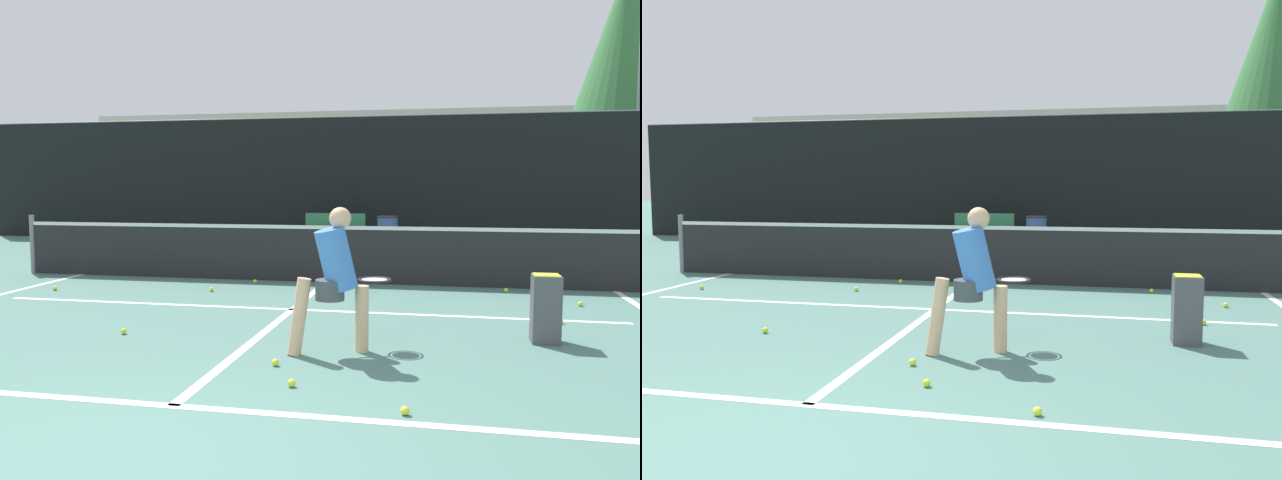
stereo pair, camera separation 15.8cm
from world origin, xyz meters
TOP-DOWN VIEW (x-y plane):
  - ground_plane at (0.00, 0.00)m, footprint 100.00×100.00m
  - court_baseline_near at (0.00, 1.11)m, footprint 11.00×0.10m
  - court_service_line at (0.00, 4.73)m, footprint 8.25×0.10m
  - court_center_mark at (0.00, 4.08)m, footprint 0.10×5.94m
  - net at (0.00, 7.05)m, footprint 11.09×0.09m
  - fence_back at (0.00, 14.28)m, footprint 24.00×0.06m
  - player_practicing at (0.91, 2.79)m, footprint 1.02×0.85m
  - tennis_ball_scattered_0 at (-3.95, 5.43)m, footprint 0.07×0.07m
  - tennis_ball_scattered_1 at (-1.13, 6.71)m, footprint 0.07×0.07m
  - tennis_ball_scattered_2 at (0.75, 1.71)m, footprint 0.07×0.07m
  - tennis_ball_scattered_3 at (1.69, 1.27)m, footprint 0.07×0.07m
  - tennis_ball_scattered_4 at (3.74, 5.71)m, footprint 0.07×0.07m
  - tennis_ball_scattered_5 at (3.29, 4.55)m, footprint 0.07×0.07m
  - tennis_ball_scattered_6 at (0.47, 2.25)m, footprint 0.07×0.07m
  - tennis_ball_scattered_7 at (2.86, 6.65)m, footprint 0.07×0.07m
  - tennis_ball_scattered_9 at (-1.48, 3.07)m, footprint 0.07×0.07m
  - tennis_ball_scattered_11 at (-1.54, 5.81)m, footprint 0.07×0.07m
  - ball_hopper at (2.98, 3.63)m, footprint 0.28×0.28m
  - courtside_bench at (-0.97, 13.15)m, footprint 1.64×0.45m
  - trash_bin at (0.47, 12.92)m, footprint 0.54×0.54m
  - parked_car at (-1.83, 18.68)m, footprint 1.74×4.45m
  - tree_west at (7.70, 19.88)m, footprint 3.37×3.37m
  - building_far at (0.00, 31.51)m, footprint 36.00×2.40m

SIDE VIEW (x-z plane):
  - ground_plane at x=0.00m, z-range 0.00..0.00m
  - court_baseline_near at x=0.00m, z-range 0.00..0.01m
  - court_service_line at x=0.00m, z-range 0.00..0.01m
  - court_center_mark at x=0.00m, z-range 0.00..0.01m
  - tennis_ball_scattered_0 at x=-3.95m, z-range 0.00..0.07m
  - tennis_ball_scattered_1 at x=-1.13m, z-range 0.00..0.07m
  - tennis_ball_scattered_2 at x=0.75m, z-range 0.00..0.07m
  - tennis_ball_scattered_3 at x=1.69m, z-range 0.00..0.07m
  - tennis_ball_scattered_4 at x=3.74m, z-range 0.00..0.07m
  - tennis_ball_scattered_5 at x=3.29m, z-range 0.00..0.07m
  - tennis_ball_scattered_6 at x=0.47m, z-range 0.00..0.07m
  - tennis_ball_scattered_7 at x=2.86m, z-range 0.00..0.07m
  - tennis_ball_scattered_9 at x=-1.48m, z-range 0.00..0.07m
  - tennis_ball_scattered_11 at x=-1.54m, z-range 0.00..0.07m
  - ball_hopper at x=2.98m, z-range 0.02..0.73m
  - trash_bin at x=0.47m, z-range 0.00..0.82m
  - courtside_bench at x=-0.97m, z-range 0.04..0.90m
  - net at x=0.00m, z-range -0.02..1.05m
  - parked_car at x=-1.83m, z-range -0.10..1.21m
  - player_practicing at x=0.91m, z-range 0.06..1.48m
  - fence_back at x=0.00m, z-range -0.01..3.51m
  - building_far at x=0.00m, z-range 0.00..5.54m
  - tree_west at x=7.70m, z-range 1.85..10.84m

